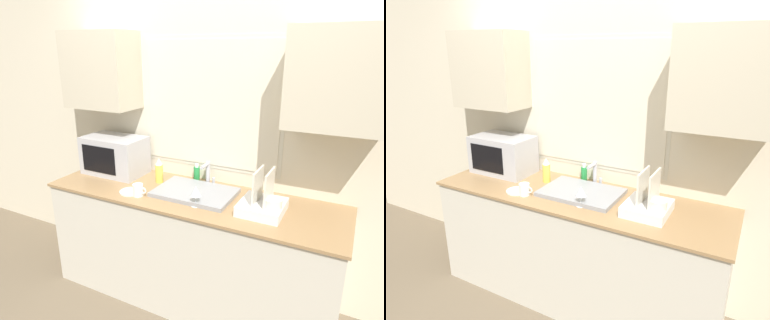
{
  "view_description": "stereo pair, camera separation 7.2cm",
  "coord_description": "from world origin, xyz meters",
  "views": [
    {
      "loc": [
        1.06,
        -1.74,
        1.92
      ],
      "look_at": [
        0.03,
        0.29,
        1.17
      ],
      "focal_mm": 32.0,
      "sensor_mm": 36.0,
      "label": 1
    },
    {
      "loc": [
        1.13,
        -1.7,
        1.92
      ],
      "look_at": [
        0.03,
        0.29,
        1.17
      ],
      "focal_mm": 32.0,
      "sensor_mm": 36.0,
      "label": 2
    }
  ],
  "objects": [
    {
      "name": "ground_plane",
      "position": [
        0.0,
        0.0,
        0.0
      ],
      "size": [
        12.0,
        12.0,
        0.0
      ],
      "primitive_type": "plane",
      "color": "brown"
    },
    {
      "name": "countertop",
      "position": [
        0.0,
        0.32,
        0.45
      ],
      "size": [
        2.22,
        0.68,
        0.89
      ],
      "color": "beige",
      "rests_on": "ground_plane"
    },
    {
      "name": "wall_back",
      "position": [
        0.0,
        0.64,
        1.39
      ],
      "size": [
        6.0,
        0.38,
        2.6
      ],
      "color": "beige",
      "rests_on": "ground_plane"
    },
    {
      "name": "sink_basin",
      "position": [
        0.03,
        0.34,
        0.9
      ],
      "size": [
        0.58,
        0.39,
        0.03
      ],
      "color": "gray",
      "rests_on": "countertop"
    },
    {
      "name": "faucet",
      "position": [
        0.03,
        0.55,
        1.0
      ],
      "size": [
        0.08,
        0.14,
        0.19
      ],
      "color": "#B7B7BC",
      "rests_on": "countertop"
    },
    {
      "name": "microwave",
      "position": [
        -0.79,
        0.44,
        1.05
      ],
      "size": [
        0.51,
        0.32,
        0.32
      ],
      "color": "#B2B2B7",
      "rests_on": "countertop"
    },
    {
      "name": "dish_rack",
      "position": [
        0.56,
        0.28,
        0.95
      ],
      "size": [
        0.28,
        0.31,
        0.29
      ],
      "color": "white",
      "rests_on": "countertop"
    },
    {
      "name": "spray_bottle",
      "position": [
        -0.33,
        0.42,
        0.98
      ],
      "size": [
        0.06,
        0.06,
        0.2
      ],
      "color": "#D8CC4C",
      "rests_on": "countertop"
    },
    {
      "name": "soap_bottle",
      "position": [
        -0.08,
        0.6,
        0.95
      ],
      "size": [
        0.05,
        0.05,
        0.14
      ],
      "color": "#268C3F",
      "rests_on": "countertop"
    },
    {
      "name": "mug_near_sink",
      "position": [
        -0.33,
        0.13,
        0.93
      ],
      "size": [
        0.11,
        0.08,
        0.09
      ],
      "color": "white",
      "rests_on": "countertop"
    },
    {
      "name": "wine_glass",
      "position": [
        0.12,
        0.16,
        0.99
      ],
      "size": [
        0.07,
        0.07,
        0.14
      ],
      "color": "silver",
      "rests_on": "countertop"
    },
    {
      "name": "small_plate",
      "position": [
        -0.41,
        0.15,
        0.9
      ],
      "size": [
        0.16,
        0.16,
        0.01
      ],
      "color": "silver",
      "rests_on": "countertop"
    }
  ]
}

